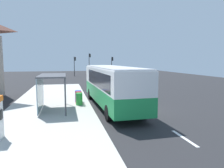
# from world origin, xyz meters

# --- Properties ---
(ground_plane) EXTENTS (56.00, 92.00, 0.04)m
(ground_plane) POSITION_xyz_m (0.00, 14.00, -0.02)
(ground_plane) COLOR #262628
(sidewalk_platform) EXTENTS (6.20, 30.00, 0.18)m
(sidewalk_platform) POSITION_xyz_m (-6.40, 2.00, 0.09)
(sidewalk_platform) COLOR beige
(sidewalk_platform) RESTS_ON ground
(lane_stripe_seg_0) EXTENTS (0.16, 2.20, 0.01)m
(lane_stripe_seg_0) POSITION_xyz_m (0.25, -6.00, 0.01)
(lane_stripe_seg_0) COLOR silver
(lane_stripe_seg_0) RESTS_ON ground
(lane_stripe_seg_1) EXTENTS (0.16, 2.20, 0.01)m
(lane_stripe_seg_1) POSITION_xyz_m (0.25, -1.00, 0.01)
(lane_stripe_seg_1) COLOR silver
(lane_stripe_seg_1) RESTS_ON ground
(lane_stripe_seg_2) EXTENTS (0.16, 2.20, 0.01)m
(lane_stripe_seg_2) POSITION_xyz_m (0.25, 4.00, 0.01)
(lane_stripe_seg_2) COLOR silver
(lane_stripe_seg_2) RESTS_ON ground
(lane_stripe_seg_3) EXTENTS (0.16, 2.20, 0.01)m
(lane_stripe_seg_3) POSITION_xyz_m (0.25, 9.00, 0.01)
(lane_stripe_seg_3) COLOR silver
(lane_stripe_seg_3) RESTS_ON ground
(lane_stripe_seg_4) EXTENTS (0.16, 2.20, 0.01)m
(lane_stripe_seg_4) POSITION_xyz_m (0.25, 14.00, 0.01)
(lane_stripe_seg_4) COLOR silver
(lane_stripe_seg_4) RESTS_ON ground
(lane_stripe_seg_5) EXTENTS (0.16, 2.20, 0.01)m
(lane_stripe_seg_5) POSITION_xyz_m (0.25, 19.00, 0.01)
(lane_stripe_seg_5) COLOR silver
(lane_stripe_seg_5) RESTS_ON ground
(lane_stripe_seg_6) EXTENTS (0.16, 2.20, 0.01)m
(lane_stripe_seg_6) POSITION_xyz_m (0.25, 24.00, 0.01)
(lane_stripe_seg_6) COLOR silver
(lane_stripe_seg_6) RESTS_ON ground
(lane_stripe_seg_7) EXTENTS (0.16, 2.20, 0.01)m
(lane_stripe_seg_7) POSITION_xyz_m (0.25, 29.00, 0.01)
(lane_stripe_seg_7) COLOR silver
(lane_stripe_seg_7) RESTS_ON ground
(bus) EXTENTS (2.85, 11.08, 3.21)m
(bus) POSITION_xyz_m (-1.71, 1.35, 1.84)
(bus) COLOR #1E8C47
(bus) RESTS_ON ground
(white_van) EXTENTS (2.15, 5.25, 2.30)m
(white_van) POSITION_xyz_m (2.20, 24.49, 1.34)
(white_van) COLOR silver
(white_van) RESTS_ON ground
(sedan_near) EXTENTS (2.03, 4.49, 1.52)m
(sedan_near) POSITION_xyz_m (2.30, 38.93, 0.79)
(sedan_near) COLOR black
(sedan_near) RESTS_ON ground
(recycling_bin_green) EXTENTS (0.52, 0.52, 0.95)m
(recycling_bin_green) POSITION_xyz_m (-4.20, 1.89, 0.66)
(recycling_bin_green) COLOR green
(recycling_bin_green) RESTS_ON sidewalk_platform
(recycling_bin_red) EXTENTS (0.52, 0.52, 0.95)m
(recycling_bin_red) POSITION_xyz_m (-4.20, 2.59, 0.66)
(recycling_bin_red) COLOR red
(recycling_bin_red) RESTS_ON sidewalk_platform
(recycling_bin_blue) EXTENTS (0.52, 0.52, 0.95)m
(recycling_bin_blue) POSITION_xyz_m (-4.20, 3.29, 0.66)
(recycling_bin_blue) COLOR blue
(recycling_bin_blue) RESTS_ON sidewalk_platform
(traffic_light_near_side) EXTENTS (0.49, 0.28, 4.51)m
(traffic_light_near_side) POSITION_xyz_m (5.51, 33.77, 3.02)
(traffic_light_near_side) COLOR #2D2D2D
(traffic_light_near_side) RESTS_ON ground
(traffic_light_far_side) EXTENTS (0.49, 0.28, 4.53)m
(traffic_light_far_side) POSITION_xyz_m (-3.09, 34.57, 3.04)
(traffic_light_far_side) COLOR #2D2D2D
(traffic_light_far_side) RESTS_ON ground
(traffic_light_median) EXTENTS (0.49, 0.28, 5.31)m
(traffic_light_median) POSITION_xyz_m (0.40, 35.37, 3.51)
(traffic_light_median) COLOR #2D2D2D
(traffic_light_median) RESTS_ON ground
(bus_shelter) EXTENTS (1.80, 4.00, 2.50)m
(bus_shelter) POSITION_xyz_m (-6.41, 0.60, 2.10)
(bus_shelter) COLOR #4C4C51
(bus_shelter) RESTS_ON sidewalk_platform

